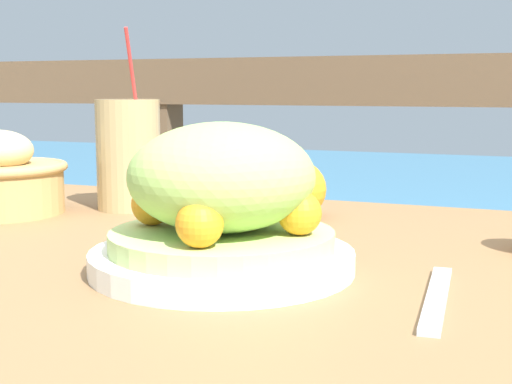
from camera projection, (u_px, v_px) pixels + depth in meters
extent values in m
cube|color=olive|center=(237.00, 272.00, 0.73)|extent=(1.06, 0.75, 0.04)
cube|color=brown|center=(378.00, 81.00, 1.30)|extent=(2.80, 0.08, 0.09)
cube|color=brown|center=(164.00, 315.00, 1.54)|extent=(0.07, 0.07, 0.91)
cube|color=teal|center=(477.00, 230.00, 3.71)|extent=(12.00, 4.00, 0.42)
cylinder|color=white|center=(222.00, 260.00, 0.66)|extent=(0.24, 0.24, 0.02)
cylinder|color=#B7D17A|center=(222.00, 240.00, 0.66)|extent=(0.21, 0.21, 0.02)
ellipsoid|color=#9EC660|center=(222.00, 177.00, 0.65)|extent=(0.17, 0.17, 0.10)
sphere|color=orange|center=(300.00, 213.00, 0.63)|extent=(0.04, 0.04, 0.04)
sphere|color=orange|center=(244.00, 197.00, 0.72)|extent=(0.04, 0.04, 0.04)
sphere|color=orange|center=(152.00, 204.00, 0.68)|extent=(0.04, 0.04, 0.04)
sphere|color=orange|center=(200.00, 224.00, 0.58)|extent=(0.04, 0.04, 0.04)
cylinder|color=tan|center=(129.00, 155.00, 0.99)|extent=(0.09, 0.09, 0.15)
cylinder|color=red|center=(137.00, 107.00, 0.98)|extent=(0.02, 0.07, 0.21)
cylinder|color=tan|center=(0.00, 189.00, 0.96)|extent=(0.17, 0.17, 0.07)
cube|color=silver|center=(437.00, 297.00, 0.57)|extent=(0.03, 0.18, 0.00)
sphere|color=orange|center=(298.00, 189.00, 0.93)|extent=(0.07, 0.07, 0.07)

